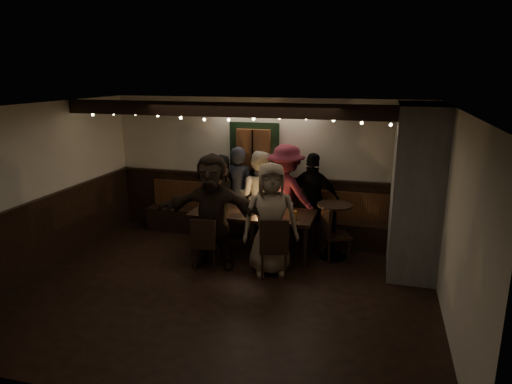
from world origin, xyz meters
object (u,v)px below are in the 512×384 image
(person_c, at_px, (258,195))
(person_g, at_px, (270,219))
(person_b, at_px, (239,192))
(person_e, at_px, (313,200))
(dining_table, at_px, (253,216))
(chair_end, at_px, (331,230))
(chair_near_right, at_px, (274,245))
(person_f, at_px, (213,211))
(person_d, at_px, (286,195))
(chair_near_left, at_px, (205,241))
(high_top, at_px, (334,224))
(person_a, at_px, (221,195))

(person_c, bearing_deg, person_g, 113.18)
(person_b, height_order, person_e, person_b)
(dining_table, bearing_deg, chair_end, 2.76)
(chair_end, xyz_separation_m, person_g, (-0.86, -0.73, 0.35))
(chair_near_right, height_order, person_b, person_b)
(dining_table, height_order, person_f, person_f)
(person_b, bearing_deg, chair_end, 164.08)
(dining_table, height_order, person_d, person_d)
(chair_near_left, xyz_separation_m, high_top, (1.90, 1.06, 0.11))
(dining_table, distance_m, chair_near_right, 1.03)
(chair_near_left, bearing_deg, chair_near_right, 0.08)
(person_c, xyz_separation_m, person_f, (-0.36, -1.42, 0.09))
(person_g, bearing_deg, person_e, 51.91)
(chair_end, distance_m, person_d, 1.16)
(person_d, bearing_deg, chair_near_left, 77.87)
(chair_near_right, distance_m, person_f, 1.13)
(dining_table, relative_size, person_f, 1.13)
(chair_end, bearing_deg, person_d, 145.45)
(person_c, bearing_deg, high_top, 160.44)
(person_c, distance_m, person_f, 1.47)
(person_d, bearing_deg, person_b, 14.77)
(chair_near_left, height_order, person_e, person_e)
(person_a, height_order, person_d, person_d)
(high_top, bearing_deg, person_f, -154.59)
(person_d, distance_m, person_f, 1.62)
(high_top, distance_m, person_d, 1.09)
(dining_table, relative_size, high_top, 2.23)
(person_b, height_order, person_g, person_g)
(person_c, bearing_deg, person_d, 173.55)
(high_top, bearing_deg, person_a, 165.62)
(chair_near_left, height_order, person_f, person_f)
(high_top, xyz_separation_m, person_a, (-2.19, 0.56, 0.19))
(high_top, bearing_deg, person_d, 152.66)
(dining_table, xyz_separation_m, person_c, (-0.11, 0.76, 0.15))
(person_f, bearing_deg, person_a, 100.41)
(chair_near_right, bearing_deg, person_e, 77.96)
(person_f, bearing_deg, chair_near_right, -14.11)
(person_a, height_order, person_c, person_c)
(chair_end, bearing_deg, dining_table, -177.24)
(chair_end, xyz_separation_m, person_e, (-0.42, 0.67, 0.32))
(chair_near_left, relative_size, person_c, 0.52)
(person_b, xyz_separation_m, person_d, (0.92, -0.09, 0.04))
(chair_end, bearing_deg, person_c, 154.29)
(chair_near_left, height_order, chair_near_right, chair_near_right)
(chair_near_right, bearing_deg, high_top, 53.30)
(chair_near_right, distance_m, person_e, 1.64)
(person_b, height_order, person_d, person_d)
(person_g, bearing_deg, person_a, 111.67)
(dining_table, distance_m, person_c, 0.78)
(person_c, bearing_deg, chair_near_left, 75.91)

